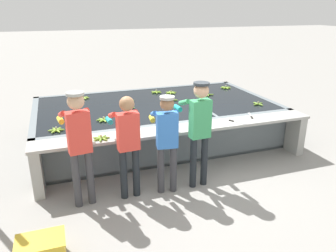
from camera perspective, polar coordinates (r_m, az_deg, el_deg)
name	(u,v)px	position (r m, az deg, el deg)	size (l,w,h in m)	color
ground_plane	(187,176)	(5.86, 3.35, -8.60)	(80.00, 80.00, 0.00)	gray
wash_tank	(156,121)	(7.31, -2.16, 0.86)	(5.08, 2.84, 0.83)	slate
work_ledge	(183,139)	(5.79, 2.62, -2.31)	(5.08, 0.45, 0.83)	#9E9E99
worker_0	(79,138)	(4.79, -15.25, -2.04)	(0.46, 0.74, 1.74)	#38383D
worker_1	(128,138)	(4.90, -7.03, -2.16)	(0.43, 0.72, 1.62)	#1E2328
worker_2	(167,136)	(5.01, -0.23, -1.69)	(0.47, 0.73, 1.58)	#38383D
worker_3	(199,124)	(5.16, 5.44, 0.32)	(0.43, 0.73, 1.75)	#1E2328
banana_bunch_floating_0	(104,120)	(6.16, -11.14, 1.07)	(0.28, 0.28, 0.08)	#75A333
banana_bunch_floating_1	(56,130)	(5.86, -18.88, -0.68)	(0.28, 0.27, 0.08)	#8CB738
banana_bunch_floating_2	(172,100)	(7.37, 0.66, 4.59)	(0.27, 0.27, 0.08)	#75A333
banana_bunch_floating_3	(128,108)	(6.84, -6.90, 3.21)	(0.27, 0.27, 0.08)	#75A333
banana_bunch_floating_4	(226,88)	(8.64, 10.02, 6.60)	(0.28, 0.28, 0.08)	#7FAD33
banana_bunch_floating_5	(128,101)	(7.34, -6.94, 4.38)	(0.28, 0.28, 0.08)	#75A333
banana_bunch_floating_6	(156,92)	(8.06, -2.05, 5.93)	(0.27, 0.28, 0.08)	#7FAD33
banana_bunch_floating_7	(208,94)	(7.89, 6.97, 5.47)	(0.28, 0.28, 0.08)	#75A333
banana_bunch_floating_8	(83,98)	(7.78, -14.54, 4.77)	(0.28, 0.28, 0.08)	#93BC3D
banana_bunch_floating_9	(171,93)	(8.00, 0.51, 5.83)	(0.28, 0.28, 0.08)	#8CB738
banana_bunch_floating_10	(258,104)	(7.32, 15.43, 3.75)	(0.28, 0.28, 0.08)	#75A333
banana_bunch_ledge_0	(101,138)	(5.30, -11.55, -2.10)	(0.28, 0.28, 0.08)	#75A333
knife_0	(235,121)	(6.10, 11.55, 0.77)	(0.20, 0.32, 0.02)	silver
knife_1	(251,116)	(6.46, 14.28, 1.64)	(0.15, 0.34, 0.02)	silver
crate	(42,251)	(4.28, -21.14, -19.67)	(0.55, 0.39, 0.32)	gold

